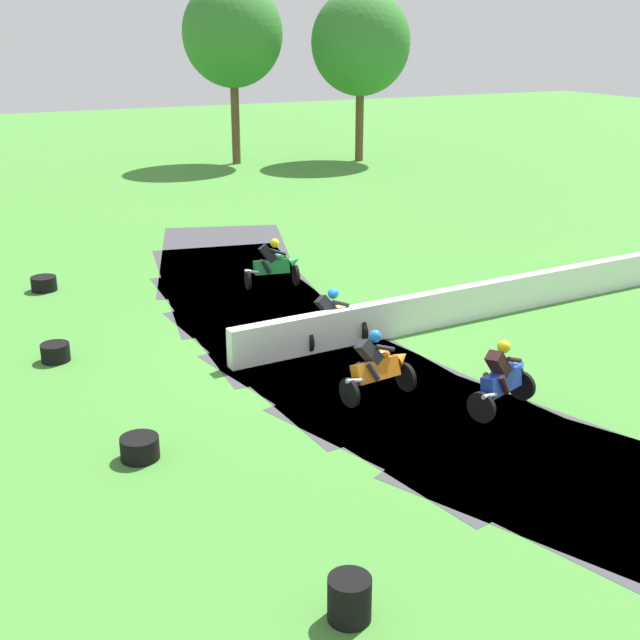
{
  "coord_description": "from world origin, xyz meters",
  "views": [
    {
      "loc": [
        -7.42,
        -16.08,
        7.07
      ],
      "look_at": [
        0.09,
        -0.39,
        0.9
      ],
      "focal_mm": 46.82,
      "sensor_mm": 36.0,
      "label": 1
    }
  ],
  "objects_px": {
    "tire_stack_mid_a": "(55,352)",
    "motorcycle_lead_green": "(274,264)",
    "tire_stack_mid_b": "(140,448)",
    "tire_stack_far": "(349,599)",
    "motorcycle_trailing_orange": "(378,366)",
    "motorcycle_fourth_blue": "(503,377)",
    "motorcycle_chase_yellow": "(335,319)",
    "tire_stack_near": "(44,284)"
  },
  "relations": [
    {
      "from": "tire_stack_near",
      "to": "tire_stack_far",
      "type": "distance_m",
      "value": 15.99
    },
    {
      "from": "motorcycle_fourth_blue",
      "to": "tire_stack_far",
      "type": "distance_m",
      "value": 6.9
    },
    {
      "from": "tire_stack_near",
      "to": "tire_stack_mid_b",
      "type": "height_order",
      "value": "same"
    },
    {
      "from": "motorcycle_trailing_orange",
      "to": "tire_stack_mid_b",
      "type": "relative_size",
      "value": 2.49
    },
    {
      "from": "tire_stack_mid_a",
      "to": "motorcycle_lead_green",
      "type": "bearing_deg",
      "value": 25.17
    },
    {
      "from": "motorcycle_fourth_blue",
      "to": "motorcycle_trailing_orange",
      "type": "bearing_deg",
      "value": 139.76
    },
    {
      "from": "motorcycle_lead_green",
      "to": "motorcycle_fourth_blue",
      "type": "bearing_deg",
      "value": -84.47
    },
    {
      "from": "motorcycle_lead_green",
      "to": "tire_stack_far",
      "type": "distance_m",
      "value": 14.26
    },
    {
      "from": "motorcycle_trailing_orange",
      "to": "tire_stack_mid_a",
      "type": "height_order",
      "value": "motorcycle_trailing_orange"
    },
    {
      "from": "tire_stack_mid_a",
      "to": "tire_stack_mid_b",
      "type": "xyz_separation_m",
      "value": [
        0.6,
        -5.2,
        0.0
      ]
    },
    {
      "from": "tire_stack_mid_b",
      "to": "tire_stack_far",
      "type": "height_order",
      "value": "tire_stack_far"
    },
    {
      "from": "motorcycle_chase_yellow",
      "to": "motorcycle_fourth_blue",
      "type": "distance_m",
      "value": 4.7
    },
    {
      "from": "tire_stack_far",
      "to": "tire_stack_mid_b",
      "type": "bearing_deg",
      "value": 104.53
    },
    {
      "from": "motorcycle_trailing_orange",
      "to": "motorcycle_fourth_blue",
      "type": "relative_size",
      "value": 1.0
    },
    {
      "from": "tire_stack_mid_a",
      "to": "tire_stack_mid_b",
      "type": "bearing_deg",
      "value": -83.46
    },
    {
      "from": "motorcycle_lead_green",
      "to": "motorcycle_fourth_blue",
      "type": "height_order",
      "value": "motorcycle_fourth_blue"
    },
    {
      "from": "motorcycle_chase_yellow",
      "to": "tire_stack_far",
      "type": "xyz_separation_m",
      "value": [
        -4.1,
        -8.63,
        -0.33
      ]
    },
    {
      "from": "motorcycle_chase_yellow",
      "to": "tire_stack_mid_a",
      "type": "xyz_separation_m",
      "value": [
        -6.05,
        1.78,
        -0.43
      ]
    },
    {
      "from": "tire_stack_mid_a",
      "to": "tire_stack_far",
      "type": "xyz_separation_m",
      "value": [
        1.95,
        -10.42,
        0.1
      ]
    },
    {
      "from": "motorcycle_lead_green",
      "to": "tire_stack_mid_a",
      "type": "height_order",
      "value": "motorcycle_lead_green"
    },
    {
      "from": "motorcycle_chase_yellow",
      "to": "tire_stack_far",
      "type": "distance_m",
      "value": 9.56
    },
    {
      "from": "motorcycle_chase_yellow",
      "to": "tire_stack_mid_b",
      "type": "bearing_deg",
      "value": -147.95
    },
    {
      "from": "motorcycle_lead_green",
      "to": "tire_stack_mid_a",
      "type": "bearing_deg",
      "value": -154.83
    },
    {
      "from": "motorcycle_lead_green",
      "to": "motorcycle_trailing_orange",
      "type": "xyz_separation_m",
      "value": [
        -0.97,
        -7.76,
        -0.03
      ]
    },
    {
      "from": "tire_stack_mid_b",
      "to": "tire_stack_far",
      "type": "bearing_deg",
      "value": -75.47
    },
    {
      "from": "motorcycle_trailing_orange",
      "to": "tire_stack_near",
      "type": "bearing_deg",
      "value": 116.22
    },
    {
      "from": "motorcycle_chase_yellow",
      "to": "motorcycle_fourth_blue",
      "type": "relative_size",
      "value": 1.0
    },
    {
      "from": "motorcycle_lead_green",
      "to": "tire_stack_mid_a",
      "type": "relative_size",
      "value": 2.69
    },
    {
      "from": "motorcycle_lead_green",
      "to": "tire_stack_far",
      "type": "bearing_deg",
      "value": -108.81
    },
    {
      "from": "motorcycle_fourth_blue",
      "to": "tire_stack_near",
      "type": "bearing_deg",
      "value": 120.34
    },
    {
      "from": "motorcycle_trailing_orange",
      "to": "tire_stack_far",
      "type": "relative_size",
      "value": 2.79
    },
    {
      "from": "tire_stack_mid_a",
      "to": "tire_stack_near",
      "type": "bearing_deg",
      "value": 84.29
    },
    {
      "from": "motorcycle_fourth_blue",
      "to": "tire_stack_far",
      "type": "bearing_deg",
      "value": -142.99
    },
    {
      "from": "tire_stack_near",
      "to": "tire_stack_mid_a",
      "type": "relative_size",
      "value": 1.11
    },
    {
      "from": "motorcycle_lead_green",
      "to": "motorcycle_chase_yellow",
      "type": "bearing_deg",
      "value": -95.81
    },
    {
      "from": "tire_stack_far",
      "to": "motorcycle_chase_yellow",
      "type": "bearing_deg",
      "value": 64.59
    },
    {
      "from": "motorcycle_trailing_orange",
      "to": "tire_stack_far",
      "type": "distance_m",
      "value": 6.79
    },
    {
      "from": "motorcycle_lead_green",
      "to": "motorcycle_fourth_blue",
      "type": "xyz_separation_m",
      "value": [
        0.91,
        -9.35,
        0.01
      ]
    },
    {
      "from": "motorcycle_lead_green",
      "to": "motorcycle_trailing_orange",
      "type": "bearing_deg",
      "value": -97.14
    },
    {
      "from": "motorcycle_chase_yellow",
      "to": "tire_stack_mid_a",
      "type": "height_order",
      "value": "motorcycle_chase_yellow"
    },
    {
      "from": "tire_stack_mid_a",
      "to": "motorcycle_chase_yellow",
      "type": "bearing_deg",
      "value": -16.42
    },
    {
      "from": "tire_stack_far",
      "to": "tire_stack_mid_a",
      "type": "bearing_deg",
      "value": 100.59
    }
  ]
}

